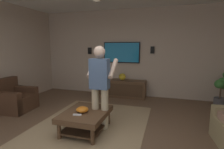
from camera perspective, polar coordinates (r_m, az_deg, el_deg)
ground_plane at (r=3.16m, az=-7.49°, el=-22.08°), size 7.89×7.89×0.00m
wall_back_tv at (r=5.91m, az=5.88°, el=6.87°), size 0.10×6.29×2.81m
area_rug at (r=3.81m, az=-7.02°, el=-16.24°), size 2.92×2.21×0.01m
armchair at (r=5.22m, az=-29.05°, el=-7.10°), size 0.86×0.87×0.82m
coffee_table at (r=3.53m, az=-8.48°, el=-13.28°), size 1.00×0.80×0.40m
media_console at (r=5.80m, az=2.41°, el=-4.42°), size 0.45×1.70×0.55m
tv at (r=5.87m, az=3.09°, el=7.11°), size 0.05×1.21×0.68m
person_standing at (r=3.44m, az=-3.89°, el=-2.65°), size 0.54×0.54×1.64m
potted_plant_tall at (r=5.60m, az=32.01°, el=-3.64°), size 0.42×0.42×0.99m
bowl at (r=3.44m, az=-9.57°, el=-11.08°), size 0.23×0.23×0.10m
remote_white at (r=3.33m, az=-11.15°, el=-12.63°), size 0.07×0.16×0.02m
vase_round at (r=5.70m, az=3.36°, el=-0.72°), size 0.22×0.22×0.22m
wall_speaker_left at (r=5.73m, az=12.93°, el=7.73°), size 0.06×0.12×0.22m
wall_speaker_right at (r=6.26m, az=-7.21°, el=7.61°), size 0.06×0.12×0.22m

